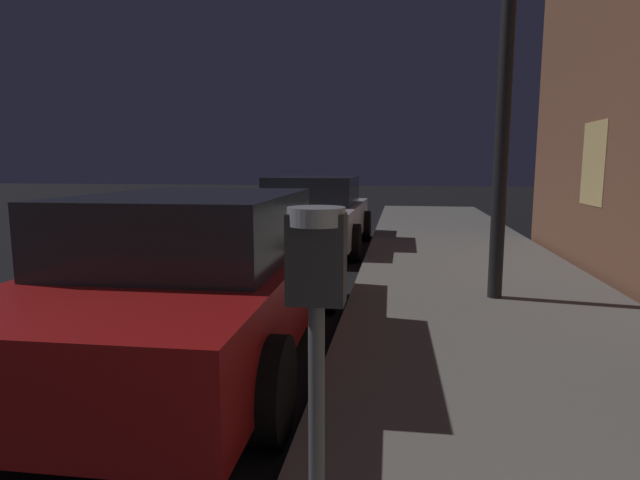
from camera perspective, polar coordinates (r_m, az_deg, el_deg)
The scene contains 3 objects.
parking_meter at distance 1.73m, azimuth -0.41°, elevation -7.53°, with size 0.19×0.19×1.39m.
car_red at distance 4.66m, azimuth -12.97°, elevation -3.85°, with size 2.15×4.59×1.43m.
car_silver at distance 10.30m, azimuth -0.79°, elevation 2.93°, with size 2.14×4.07×1.43m.
Camera 1 is at (4.56, -1.32, 1.67)m, focal length 29.08 mm.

